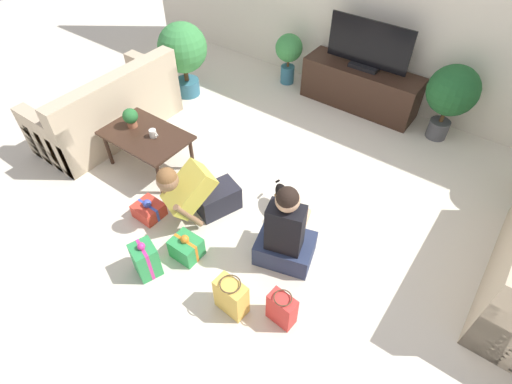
% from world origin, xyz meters
% --- Properties ---
extents(ground_plane, '(16.00, 16.00, 0.00)m').
position_xyz_m(ground_plane, '(0.00, 0.00, 0.00)').
color(ground_plane, beige).
extents(wall_back, '(8.40, 0.06, 2.60)m').
position_xyz_m(wall_back, '(0.00, 2.63, 1.30)').
color(wall_back, silver).
rests_on(wall_back, ground_plane).
extents(sofa_left, '(0.85, 1.78, 0.88)m').
position_xyz_m(sofa_left, '(-2.43, -0.10, 0.32)').
color(sofa_left, '#C6B293').
rests_on(sofa_left, ground_plane).
extents(coffee_table, '(0.97, 0.62, 0.47)m').
position_xyz_m(coffee_table, '(-1.52, -0.28, 0.41)').
color(coffee_table, '#382319').
rests_on(coffee_table, ground_plane).
extents(tv_console, '(1.58, 0.48, 0.57)m').
position_xyz_m(tv_console, '(-0.15, 2.32, 0.29)').
color(tv_console, '#382319').
rests_on(tv_console, ground_plane).
extents(tv, '(1.10, 0.20, 0.62)m').
position_xyz_m(tv, '(-0.15, 2.32, 0.85)').
color(tv, black).
rests_on(tv, tv_console).
extents(potted_plant_back_left, '(0.39, 0.39, 0.74)m').
position_xyz_m(potted_plant_back_left, '(-1.29, 2.27, 0.48)').
color(potted_plant_back_left, '#336B84').
rests_on(potted_plant_back_left, ground_plane).
extents(potted_plant_back_right, '(0.60, 0.60, 0.97)m').
position_xyz_m(potted_plant_back_right, '(0.99, 2.27, 0.63)').
color(potted_plant_back_right, '#4C4C51').
rests_on(potted_plant_back_right, ground_plane).
extents(potted_plant_corner_left, '(0.67, 0.67, 1.04)m').
position_xyz_m(potted_plant_corner_left, '(-2.28, 1.14, 0.66)').
color(potted_plant_corner_left, '#336B84').
rests_on(potted_plant_corner_left, ground_plane).
extents(person_kneeling, '(0.55, 0.82, 0.79)m').
position_xyz_m(person_kneeling, '(-0.53, -0.54, 0.35)').
color(person_kneeling, '#23232D').
rests_on(person_kneeling, ground_plane).
extents(person_sitting, '(0.61, 0.57, 0.96)m').
position_xyz_m(person_sitting, '(0.46, -0.47, 0.36)').
color(person_sitting, '#283351').
rests_on(person_sitting, ground_plane).
extents(dog, '(0.43, 0.34, 0.30)m').
position_xyz_m(dog, '(0.14, 0.03, 0.20)').
color(dog, black).
rests_on(dog, ground_plane).
extents(gift_box_a, '(0.27, 0.26, 0.41)m').
position_xyz_m(gift_box_a, '(-0.46, -1.33, 0.18)').
color(gift_box_a, '#2D934C').
rests_on(gift_box_a, ground_plane).
extents(gift_box_b, '(0.28, 0.26, 0.22)m').
position_xyz_m(gift_box_b, '(-0.97, -0.85, 0.08)').
color(gift_box_b, red).
rests_on(gift_box_b, ground_plane).
extents(gift_box_c, '(0.27, 0.24, 0.28)m').
position_xyz_m(gift_box_c, '(-0.30, -0.98, 0.11)').
color(gift_box_c, '#2D934C').
rests_on(gift_box_c, ground_plane).
extents(gift_bag_a, '(0.24, 0.16, 0.35)m').
position_xyz_m(gift_bag_a, '(0.79, -1.00, 0.17)').
color(gift_bag_a, red).
rests_on(gift_bag_a, ground_plane).
extents(gift_bag_b, '(0.28, 0.19, 0.38)m').
position_xyz_m(gift_bag_b, '(0.39, -1.17, 0.18)').
color(gift_bag_b, '#E5B74C').
rests_on(gift_bag_b, ground_plane).
extents(mug, '(0.12, 0.08, 0.09)m').
position_xyz_m(mug, '(-1.41, -0.26, 0.51)').
color(mug, silver).
rests_on(mug, coffee_table).
extents(tabletop_plant, '(0.17, 0.17, 0.22)m').
position_xyz_m(tabletop_plant, '(-1.75, -0.26, 0.59)').
color(tabletop_plant, '#A36042').
rests_on(tabletop_plant, coffee_table).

